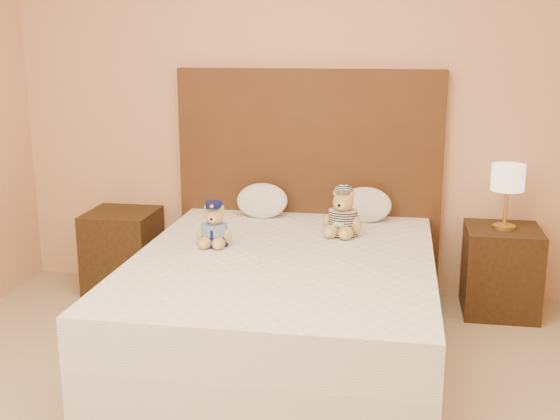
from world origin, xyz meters
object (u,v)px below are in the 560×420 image
object	(u,v)px
nightstand_right	(501,271)
pillow_right	(365,203)
lamp	(508,181)
pillow_left	(262,199)
teddy_police	(214,224)
nightstand_left	(123,250)
teddy_prisoner	(343,212)
bed	(283,304)

from	to	relation	value
nightstand_right	pillow_right	bearing A→B (deg)	178.00
nightstand_right	lamp	bearing A→B (deg)	180.00
pillow_left	teddy_police	bearing A→B (deg)	-101.15
nightstand_right	pillow_right	distance (m)	0.94
nightstand_left	pillow_left	world-z (taller)	pillow_left
teddy_prisoner	pillow_left	world-z (taller)	teddy_prisoner
pillow_left	nightstand_left	bearing A→B (deg)	-178.23
nightstand_left	pillow_left	distance (m)	1.05
bed	lamp	size ratio (longest dim) A/B	5.00
pillow_right	teddy_police	bearing A→B (deg)	-139.39
lamp	pillow_left	distance (m)	1.54
bed	teddy_prisoner	world-z (taller)	teddy_prisoner
lamp	teddy_prisoner	bearing A→B (deg)	-161.25
pillow_left	pillow_right	xyz separation A→B (m)	(0.67, 0.00, -0.00)
nightstand_right	pillow_left	world-z (taller)	pillow_left
nightstand_left	teddy_prisoner	xyz separation A→B (m)	(1.53, -0.33, 0.42)
lamp	teddy_police	distance (m)	1.80
teddy_prisoner	pillow_right	bearing A→B (deg)	87.09
bed	teddy_police	world-z (taller)	teddy_police
nightstand_left	lamp	distance (m)	2.56
lamp	pillow_left	xyz separation A→B (m)	(-1.53, 0.03, -0.18)
bed	pillow_right	size ratio (longest dim) A/B	5.99
pillow_right	nightstand_left	bearing A→B (deg)	-178.95
nightstand_right	teddy_prisoner	world-z (taller)	teddy_prisoner
pillow_right	lamp	bearing A→B (deg)	-2.00
teddy_police	pillow_right	bearing A→B (deg)	39.68
lamp	pillow_left	size ratio (longest dim) A/B	1.19
pillow_left	pillow_right	world-z (taller)	pillow_left
nightstand_left	nightstand_right	size ratio (longest dim) A/B	1.00
bed	pillow_left	world-z (taller)	pillow_left
lamp	pillow_left	bearing A→B (deg)	178.88
nightstand_left	lamp	world-z (taller)	lamp
nightstand_left	nightstand_right	world-z (taller)	same
nightstand_right	teddy_police	bearing A→B (deg)	-158.32
lamp	pillow_left	world-z (taller)	lamp
nightstand_right	pillow_left	bearing A→B (deg)	178.88
lamp	pillow_right	xyz separation A→B (m)	(-0.86, 0.03, -0.18)
nightstand_left	lamp	xyz separation A→B (m)	(2.50, 0.00, 0.57)
nightstand_right	teddy_police	size ratio (longest dim) A/B	2.19
bed	pillow_left	size ratio (longest dim) A/B	5.95
pillow_right	bed	bearing A→B (deg)	-115.27
nightstand_right	pillow_right	xyz separation A→B (m)	(-0.86, 0.03, 0.39)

